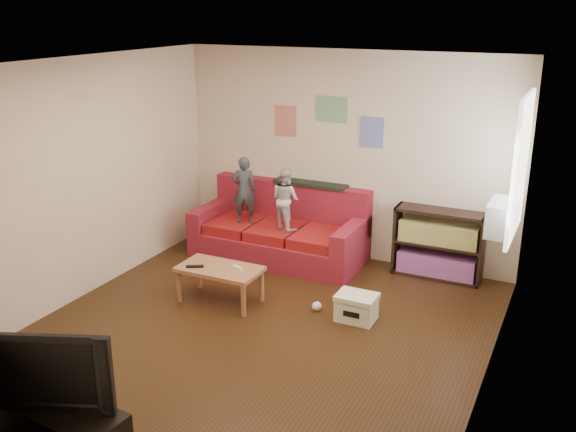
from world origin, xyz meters
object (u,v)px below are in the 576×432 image
at_px(sofa, 281,233).
at_px(bookshelf, 438,247).
at_px(child_a, 244,190).
at_px(file_box, 356,307).
at_px(child_b, 286,199).
at_px(tv_stand, 53,429).
at_px(coffee_table, 220,272).
at_px(television, 45,366).

distance_m(sofa, bookshelf, 2.05).
relative_size(child_a, file_box, 2.09).
distance_m(sofa, file_box, 2.01).
distance_m(child_a, child_b, 0.60).
height_order(sofa, bookshelf, sofa).
bearing_deg(child_a, tv_stand, 77.74).
bearing_deg(coffee_table, tv_stand, -84.61).
bearing_deg(television, sofa, 71.41).
bearing_deg(child_b, tv_stand, 114.30).
bearing_deg(television, coffee_table, 73.49).
xyz_separation_m(child_b, file_box, (1.38, -1.12, -0.72)).
bearing_deg(child_b, sofa, -27.17).
bearing_deg(file_box, sofa, 139.77).
bearing_deg(television, bookshelf, 46.70).
relative_size(child_b, coffee_table, 0.86).
relative_size(bookshelf, television, 1.01).
bearing_deg(tv_stand, television, -174.34).
bearing_deg(sofa, coffee_table, -90.49).
distance_m(child_a, television, 4.21).
xyz_separation_m(bookshelf, tv_stand, (-1.78, -4.55, -0.15)).
height_order(sofa, coffee_table, sofa).
distance_m(sofa, tv_stand, 4.33).
relative_size(child_a, bookshelf, 0.82).
xyz_separation_m(sofa, child_b, (0.15, -0.18, 0.54)).
bearing_deg(bookshelf, child_b, -168.02).
bearing_deg(tv_stand, file_box, 72.73).
height_order(child_a, bookshelf, child_a).
height_order(bookshelf, file_box, bookshelf).
xyz_separation_m(coffee_table, bookshelf, (2.05, 1.76, 0.03)).
distance_m(child_a, tv_stand, 4.26).
distance_m(file_box, television, 3.35).
distance_m(sofa, child_b, 0.58).
xyz_separation_m(child_b, bookshelf, (1.89, 0.40, -0.48)).
bearing_deg(file_box, bookshelf, 71.74).
relative_size(child_a, child_b, 1.11).
bearing_deg(tv_stand, sofa, 98.96).
xyz_separation_m(coffee_table, tv_stand, (0.26, -2.79, -0.13)).
distance_m(bookshelf, tv_stand, 4.89).
height_order(coffee_table, television, television).
distance_m(sofa, television, 4.36).
bearing_deg(sofa, child_a, -158.70).
bearing_deg(sofa, file_box, -40.23).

